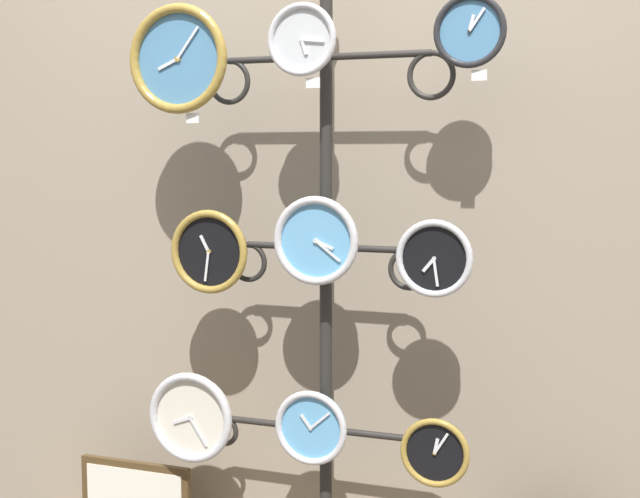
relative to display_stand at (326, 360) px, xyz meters
The scene contains 14 objects.
shop_wall 0.69m from the display_stand, 90.00° to the left, with size 4.40×0.04×2.80m.
display_stand is the anchor object (origin of this frame).
clock_top_left 0.97m from the display_stand, 164.27° to the right, with size 0.31×0.04×0.31m.
clock_top_center 0.92m from the display_stand, 106.87° to the right, with size 0.20×0.04×0.20m.
clock_top_right 1.01m from the display_stand, ahead, with size 0.19×0.04×0.19m.
clock_middle_left 0.47m from the display_stand, 166.55° to the right, with size 0.25×0.04×0.25m.
clock_middle_center 0.37m from the display_stand, 88.48° to the right, with size 0.25×0.04×0.25m.
clock_middle_right 0.49m from the display_stand, 17.22° to the right, with size 0.21×0.04×0.21m.
clock_bottom_left 0.44m from the display_stand, 164.34° to the right, with size 0.27×0.04×0.27m.
clock_bottom_center 0.20m from the display_stand, 103.63° to the right, with size 0.22×0.04×0.22m.
clock_bottom_right 0.42m from the display_stand, 15.84° to the right, with size 0.19×0.04×0.19m.
price_tag_upper 0.80m from the display_stand, 162.47° to the right, with size 0.04×0.00×0.03m.
price_tag_mid 0.80m from the display_stand, 92.17° to the right, with size 0.04×0.00×0.03m.
price_tag_lower 0.92m from the display_stand, ahead, with size 0.04×0.00×0.03m.
Camera 1 is at (0.86, -1.99, 1.33)m, focal length 50.00 mm.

